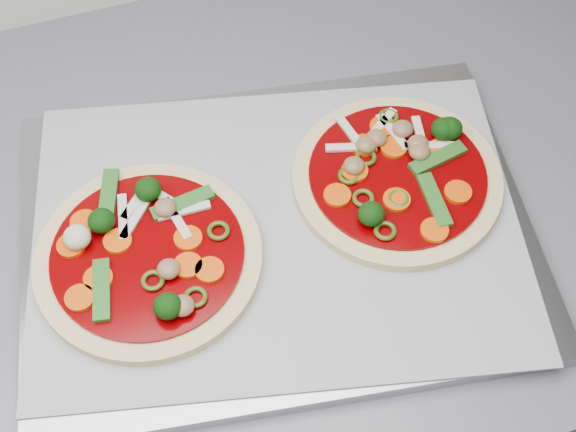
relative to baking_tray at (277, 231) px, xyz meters
name	(u,v)px	position (x,y,z in m)	size (l,w,h in m)	color
baking_tray	(277,231)	(0.00, 0.00, 0.00)	(0.46, 0.34, 0.01)	gray
parchment	(277,226)	(0.00, 0.00, 0.01)	(0.44, 0.32, 0.00)	#97969C
pizza_left	(147,255)	(-0.12, 0.00, 0.02)	(0.27, 0.27, 0.03)	#D3B67A
pizza_right	(398,174)	(0.12, 0.01, 0.02)	(0.21, 0.21, 0.03)	#D3B67A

